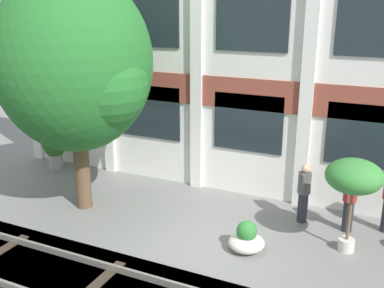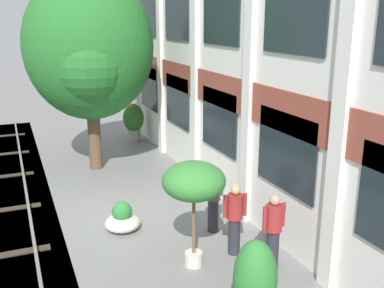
{
  "view_description": "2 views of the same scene",
  "coord_description": "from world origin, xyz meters",
  "px_view_note": "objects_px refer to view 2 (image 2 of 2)",
  "views": [
    {
      "loc": [
        3.85,
        -9.12,
        5.59
      ],
      "look_at": [
        -1.05,
        1.41,
        1.93
      ],
      "focal_mm": 42.0,
      "sensor_mm": 36.0,
      "label": 1
    },
    {
      "loc": [
        10.92,
        -2.34,
        5.02
      ],
      "look_at": [
        1.43,
        1.61,
        2.11
      ],
      "focal_mm": 42.0,
      "sensor_mm": 36.0,
      "label": 2
    }
  ],
  "objects_px": {
    "potted_plant_stone_basin": "(133,119)",
    "resident_near_plants": "(235,217)",
    "potted_plant_terracotta_small": "(194,184)",
    "resident_by_doorway": "(213,198)",
    "potted_plant_wide_bowl": "(122,219)",
    "resident_watching_tracks": "(273,230)",
    "broadleaf_tree": "(89,50)"
  },
  "relations": [
    {
      "from": "resident_by_doorway",
      "to": "resident_watching_tracks",
      "type": "bearing_deg",
      "value": -174.21
    },
    {
      "from": "broadleaf_tree",
      "to": "potted_plant_terracotta_small",
      "type": "distance_m",
      "value": 7.45
    },
    {
      "from": "potted_plant_terracotta_small",
      "to": "resident_watching_tracks",
      "type": "height_order",
      "value": "potted_plant_terracotta_small"
    },
    {
      "from": "potted_plant_terracotta_small",
      "to": "resident_by_doorway",
      "type": "relative_size",
      "value": 1.4
    },
    {
      "from": "potted_plant_stone_basin",
      "to": "resident_near_plants",
      "type": "bearing_deg",
      "value": -2.81
    },
    {
      "from": "broadleaf_tree",
      "to": "resident_watching_tracks",
      "type": "height_order",
      "value": "broadleaf_tree"
    },
    {
      "from": "potted_plant_wide_bowl",
      "to": "potted_plant_terracotta_small",
      "type": "xyz_separation_m",
      "value": [
        2.14,
        0.98,
        1.54
      ]
    },
    {
      "from": "potted_plant_wide_bowl",
      "to": "resident_by_doorway",
      "type": "bearing_deg",
      "value": 66.4
    },
    {
      "from": "potted_plant_stone_basin",
      "to": "potted_plant_terracotta_small",
      "type": "height_order",
      "value": "potted_plant_terracotta_small"
    },
    {
      "from": "potted_plant_terracotta_small",
      "to": "resident_watching_tracks",
      "type": "bearing_deg",
      "value": 60.41
    },
    {
      "from": "resident_watching_tracks",
      "to": "resident_near_plants",
      "type": "relative_size",
      "value": 1.04
    },
    {
      "from": "resident_watching_tracks",
      "to": "resident_near_plants",
      "type": "height_order",
      "value": "resident_watching_tracks"
    },
    {
      "from": "potted_plant_wide_bowl",
      "to": "resident_watching_tracks",
      "type": "xyz_separation_m",
      "value": [
        2.94,
        2.38,
        0.61
      ]
    },
    {
      "from": "potted_plant_wide_bowl",
      "to": "resident_watching_tracks",
      "type": "height_order",
      "value": "resident_watching_tracks"
    },
    {
      "from": "potted_plant_terracotta_small",
      "to": "resident_watching_tracks",
      "type": "xyz_separation_m",
      "value": [
        0.8,
        1.4,
        -0.93
      ]
    },
    {
      "from": "resident_by_doorway",
      "to": "broadleaf_tree",
      "type": "bearing_deg",
      "value": 11.99
    },
    {
      "from": "broadleaf_tree",
      "to": "resident_watching_tracks",
      "type": "relative_size",
      "value": 3.89
    },
    {
      "from": "potted_plant_terracotta_small",
      "to": "resident_by_doorway",
      "type": "bearing_deg",
      "value": 140.52
    },
    {
      "from": "potted_plant_terracotta_small",
      "to": "resident_by_doorway",
      "type": "xyz_separation_m",
      "value": [
        -1.26,
        1.04,
        -0.96
      ]
    },
    {
      "from": "resident_near_plants",
      "to": "potted_plant_wide_bowl",
      "type": "bearing_deg",
      "value": -126.58
    },
    {
      "from": "broadleaf_tree",
      "to": "resident_watching_tracks",
      "type": "distance_m",
      "value": 8.73
    },
    {
      "from": "resident_watching_tracks",
      "to": "potted_plant_terracotta_small",
      "type": "bearing_deg",
      "value": 58.03
    },
    {
      "from": "broadleaf_tree",
      "to": "potted_plant_terracotta_small",
      "type": "bearing_deg",
      "value": 5.34
    },
    {
      "from": "potted_plant_wide_bowl",
      "to": "resident_by_doorway",
      "type": "xyz_separation_m",
      "value": [
        0.88,
        2.02,
        0.58
      ]
    },
    {
      "from": "potted_plant_terracotta_small",
      "to": "broadleaf_tree",
      "type": "bearing_deg",
      "value": -174.66
    },
    {
      "from": "resident_near_plants",
      "to": "broadleaf_tree",
      "type": "bearing_deg",
      "value": -157.5
    },
    {
      "from": "potted_plant_wide_bowl",
      "to": "potted_plant_terracotta_small",
      "type": "relative_size",
      "value": 0.38
    },
    {
      "from": "broadleaf_tree",
      "to": "resident_near_plants",
      "type": "distance_m",
      "value": 7.84
    },
    {
      "from": "broadleaf_tree",
      "to": "potted_plant_stone_basin",
      "type": "bearing_deg",
      "value": 143.56
    },
    {
      "from": "potted_plant_stone_basin",
      "to": "resident_near_plants",
      "type": "height_order",
      "value": "resident_near_plants"
    },
    {
      "from": "potted_plant_stone_basin",
      "to": "resident_near_plants",
      "type": "xyz_separation_m",
      "value": [
        9.91,
        -0.49,
        -0.07
      ]
    },
    {
      "from": "broadleaf_tree",
      "to": "resident_by_doorway",
      "type": "xyz_separation_m",
      "value": [
        5.84,
        1.7,
        -3.13
      ]
    }
  ]
}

